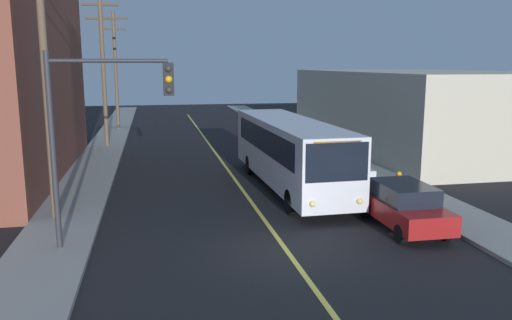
{
  "coord_description": "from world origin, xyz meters",
  "views": [
    {
      "loc": [
        -3.97,
        -15.07,
        5.76
      ],
      "look_at": [
        0.0,
        4.73,
        2.0
      ],
      "focal_mm": 36.32,
      "sensor_mm": 36.0,
      "label": 1
    }
  ],
  "objects_px": {
    "parked_car_white": "(340,166)",
    "utility_pole_far": "(115,65)",
    "city_bus": "(289,150)",
    "parked_car_silver": "(302,148)",
    "parked_car_red": "(403,205)",
    "fire_hydrant": "(399,180)",
    "utility_pole_mid": "(103,65)",
    "utility_pole_near": "(45,62)",
    "traffic_signal_left_corner": "(104,113)"
  },
  "relations": [
    {
      "from": "parked_car_silver",
      "to": "utility_pole_near",
      "type": "relative_size",
      "value": 0.43
    },
    {
      "from": "parked_car_silver",
      "to": "utility_pole_mid",
      "type": "distance_m",
      "value": 14.95
    },
    {
      "from": "parked_car_white",
      "to": "utility_pole_near",
      "type": "distance_m",
      "value": 14.02
    },
    {
      "from": "parked_car_red",
      "to": "fire_hydrant",
      "type": "bearing_deg",
      "value": 64.99
    },
    {
      "from": "parked_car_white",
      "to": "utility_pole_near",
      "type": "bearing_deg",
      "value": -163.47
    },
    {
      "from": "parked_car_white",
      "to": "utility_pole_far",
      "type": "xyz_separation_m",
      "value": [
        -11.86,
        23.18,
        4.81
      ]
    },
    {
      "from": "utility_pole_far",
      "to": "fire_hydrant",
      "type": "bearing_deg",
      "value": -61.55
    },
    {
      "from": "utility_pole_mid",
      "to": "traffic_signal_left_corner",
      "type": "relative_size",
      "value": 1.68
    },
    {
      "from": "parked_car_red",
      "to": "utility_pole_mid",
      "type": "relative_size",
      "value": 0.44
    },
    {
      "from": "parked_car_white",
      "to": "fire_hydrant",
      "type": "distance_m",
      "value": 3.01
    },
    {
      "from": "parked_car_white",
      "to": "utility_pole_far",
      "type": "distance_m",
      "value": 26.48
    },
    {
      "from": "parked_car_white",
      "to": "fire_hydrant",
      "type": "xyz_separation_m",
      "value": [
        1.93,
        -2.3,
        -0.26
      ]
    },
    {
      "from": "city_bus",
      "to": "utility_pole_far",
      "type": "height_order",
      "value": "utility_pole_far"
    },
    {
      "from": "city_bus",
      "to": "traffic_signal_left_corner",
      "type": "bearing_deg",
      "value": -138.61
    },
    {
      "from": "parked_car_white",
      "to": "fire_hydrant",
      "type": "bearing_deg",
      "value": -49.89
    },
    {
      "from": "parked_car_white",
      "to": "fire_hydrant",
      "type": "height_order",
      "value": "parked_car_white"
    },
    {
      "from": "city_bus",
      "to": "utility_pole_far",
      "type": "xyz_separation_m",
      "value": [
        -9.15,
        23.64,
        3.84
      ]
    },
    {
      "from": "fire_hydrant",
      "to": "parked_car_red",
      "type": "bearing_deg",
      "value": -115.01
    },
    {
      "from": "parked_car_red",
      "to": "utility_pole_far",
      "type": "xyz_separation_m",
      "value": [
        -11.56,
        30.27,
        4.81
      ]
    },
    {
      "from": "traffic_signal_left_corner",
      "to": "utility_pole_far",
      "type": "bearing_deg",
      "value": 92.9
    },
    {
      "from": "parked_car_white",
      "to": "utility_pole_mid",
      "type": "bearing_deg",
      "value": 131.71
    },
    {
      "from": "parked_car_red",
      "to": "parked_car_white",
      "type": "xyz_separation_m",
      "value": [
        0.3,
        7.09,
        0.0
      ]
    },
    {
      "from": "utility_pole_near",
      "to": "traffic_signal_left_corner",
      "type": "bearing_deg",
      "value": -57.07
    },
    {
      "from": "utility_pole_mid",
      "to": "parked_car_silver",
      "type": "bearing_deg",
      "value": -33.53
    },
    {
      "from": "parked_car_white",
      "to": "parked_car_silver",
      "type": "bearing_deg",
      "value": 92.66
    },
    {
      "from": "parked_car_white",
      "to": "utility_pole_far",
      "type": "bearing_deg",
      "value": 117.11
    },
    {
      "from": "parked_car_red",
      "to": "parked_car_silver",
      "type": "xyz_separation_m",
      "value": [
        0.04,
        12.81,
        0.0
      ]
    },
    {
      "from": "utility_pole_mid",
      "to": "traffic_signal_left_corner",
      "type": "bearing_deg",
      "value": -85.22
    },
    {
      "from": "parked_car_red",
      "to": "utility_pole_near",
      "type": "xyz_separation_m",
      "value": [
        -12.25,
        3.36,
        4.99
      ]
    },
    {
      "from": "parked_car_white",
      "to": "traffic_signal_left_corner",
      "type": "distance_m",
      "value": 13.04
    },
    {
      "from": "city_bus",
      "to": "utility_pole_mid",
      "type": "xyz_separation_m",
      "value": [
        -9.34,
        13.99,
        3.87
      ]
    },
    {
      "from": "utility_pole_far",
      "to": "fire_hydrant",
      "type": "distance_m",
      "value": 29.41
    },
    {
      "from": "utility_pole_far",
      "to": "city_bus",
      "type": "bearing_deg",
      "value": -68.84
    },
    {
      "from": "fire_hydrant",
      "to": "traffic_signal_left_corner",
      "type": "bearing_deg",
      "value": -158.31
    },
    {
      "from": "city_bus",
      "to": "traffic_signal_left_corner",
      "type": "relative_size",
      "value": 2.03
    },
    {
      "from": "city_bus",
      "to": "parked_car_red",
      "type": "distance_m",
      "value": 7.12
    },
    {
      "from": "city_bus",
      "to": "fire_hydrant",
      "type": "bearing_deg",
      "value": -21.5
    },
    {
      "from": "utility_pole_mid",
      "to": "parked_car_white",
      "type": "bearing_deg",
      "value": -48.29
    },
    {
      "from": "traffic_signal_left_corner",
      "to": "fire_hydrant",
      "type": "height_order",
      "value": "traffic_signal_left_corner"
    },
    {
      "from": "parked_car_white",
      "to": "fire_hydrant",
      "type": "relative_size",
      "value": 5.26
    },
    {
      "from": "traffic_signal_left_corner",
      "to": "fire_hydrant",
      "type": "relative_size",
      "value": 7.14
    },
    {
      "from": "city_bus",
      "to": "utility_pole_near",
      "type": "height_order",
      "value": "utility_pole_near"
    },
    {
      "from": "utility_pole_mid",
      "to": "utility_pole_far",
      "type": "xyz_separation_m",
      "value": [
        0.19,
        9.65,
        -0.04
      ]
    },
    {
      "from": "utility_pole_far",
      "to": "parked_car_silver",
      "type": "bearing_deg",
      "value": -56.4
    },
    {
      "from": "parked_car_silver",
      "to": "fire_hydrant",
      "type": "distance_m",
      "value": 8.31
    },
    {
      "from": "city_bus",
      "to": "parked_car_silver",
      "type": "distance_m",
      "value": 6.72
    },
    {
      "from": "city_bus",
      "to": "utility_pole_far",
      "type": "bearing_deg",
      "value": 111.16
    },
    {
      "from": "utility_pole_near",
      "to": "utility_pole_far",
      "type": "relative_size",
      "value": 1.03
    },
    {
      "from": "city_bus",
      "to": "fire_hydrant",
      "type": "distance_m",
      "value": 5.15
    },
    {
      "from": "traffic_signal_left_corner",
      "to": "city_bus",
      "type": "bearing_deg",
      "value": 41.39
    }
  ]
}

